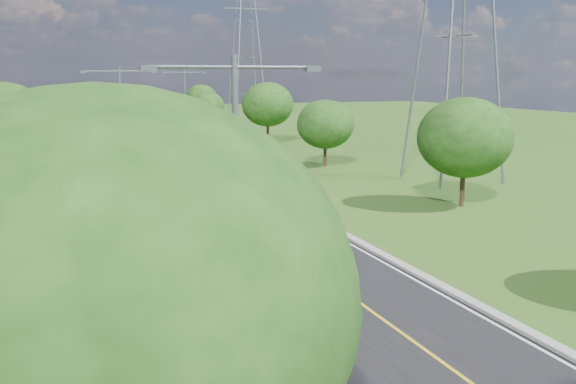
{
  "coord_description": "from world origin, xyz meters",
  "views": [
    {
      "loc": [
        -11.71,
        -7.92,
        9.39
      ],
      "look_at": [
        0.53,
        24.47,
        3.0
      ],
      "focal_mm": 40.0,
      "sensor_mm": 36.0,
      "label": 1
    }
  ],
  "objects": [
    {
      "name": "ground",
      "position": [
        0.0,
        60.0,
        0.0
      ],
      "size": [
        260.0,
        260.0,
        0.0
      ],
      "primitive_type": "plane",
      "color": "#254814",
      "rests_on": "ground"
    },
    {
      "name": "road",
      "position": [
        0.0,
        66.0,
        0.03
      ],
      "size": [
        8.0,
        150.0,
        0.06
      ],
      "primitive_type": "cube",
      "color": "black",
      "rests_on": "ground"
    },
    {
      "name": "curb_left",
      "position": [
        -4.25,
        66.0,
        0.11
      ],
      "size": [
        0.5,
        150.0,
        0.22
      ],
      "primitive_type": "cube",
      "color": "gray",
      "rests_on": "ground"
    },
    {
      "name": "curb_right",
      "position": [
        4.25,
        66.0,
        0.11
      ],
      "size": [
        0.5,
        150.0,
        0.22
      ],
      "primitive_type": "cube",
      "color": "gray",
      "rests_on": "ground"
    },
    {
      "name": "speed_limit_sign",
      "position": [
        5.2,
        37.98,
        1.6
      ],
      "size": [
        0.55,
        0.09,
        2.4
      ],
      "color": "slate",
      "rests_on": "ground"
    },
    {
      "name": "overpass",
      "position": [
        0.0,
        140.0,
        2.41
      ],
      "size": [
        30.0,
        3.0,
        3.2
      ],
      "color": "gray",
      "rests_on": "ground"
    },
    {
      "name": "streetlight_near_left",
      "position": [
        -6.0,
        12.0,
        5.94
      ],
      "size": [
        5.9,
        0.25,
        10.0
      ],
      "color": "slate",
      "rests_on": "ground"
    },
    {
      "name": "streetlight_mid_left",
      "position": [
        -6.0,
        45.0,
        5.94
      ],
      "size": [
        5.9,
        0.25,
        10.0
      ],
      "color": "slate",
      "rests_on": "ground"
    },
    {
      "name": "streetlight_far_right",
      "position": [
        6.0,
        78.0,
        5.94
      ],
      "size": [
        5.9,
        0.25,
        10.0
      ],
      "color": "slate",
      "rests_on": "ground"
    },
    {
      "name": "power_tower_near",
      "position": [
        22.0,
        40.0,
        14.01
      ],
      "size": [
        9.0,
        6.4,
        28.0
      ],
      "color": "slate",
      "rests_on": "ground"
    },
    {
      "name": "power_tower_far",
      "position": [
        26.0,
        115.0,
        14.01
      ],
      "size": [
        9.0,
        6.4,
        28.0
      ],
      "color": "slate",
      "rests_on": "ground"
    },
    {
      "name": "tree_lc",
      "position": [
        -15.0,
        50.0,
        5.58
      ],
      "size": [
        7.56,
        7.56,
        8.79
      ],
      "color": "black",
      "rests_on": "ground"
    },
    {
      "name": "tree_le",
      "position": [
        -14.5,
        98.0,
        4.33
      ],
      "size": [
        5.88,
        5.88,
        6.84
      ],
      "color": "black",
      "rests_on": "ground"
    },
    {
      "name": "tree_lf",
      "position": [
        -11.0,
        2.0,
        5.89
      ],
      "size": [
        7.98,
        7.98,
        9.28
      ],
      "color": "black",
      "rests_on": "ground"
    },
    {
      "name": "tree_rb",
      "position": [
        16.0,
        30.0,
        4.95
      ],
      "size": [
        6.72,
        6.72,
        7.82
      ],
      "color": "black",
      "rests_on": "ground"
    },
    {
      "name": "tree_rc",
      "position": [
        15.0,
        52.0,
        4.33
      ],
      "size": [
        5.88,
        5.88,
        6.84
      ],
      "color": "black",
      "rests_on": "ground"
    },
    {
      "name": "tree_rd",
      "position": [
        17.0,
        76.0,
        5.27
      ],
      "size": [
        7.14,
        7.14,
        8.3
      ],
      "color": "black",
      "rests_on": "ground"
    },
    {
      "name": "tree_re",
      "position": [
        14.5,
        100.0,
        4.02
      ],
      "size": [
        5.46,
        5.46,
        6.35
      ],
      "color": "black",
      "rests_on": "ground"
    },
    {
      "name": "tree_rf",
      "position": [
        18.0,
        120.0,
        4.64
      ],
      "size": [
        6.3,
        6.3,
        7.33
      ],
      "color": "black",
      "rests_on": "ground"
    },
    {
      "name": "bus_outbound",
      "position": [
        3.2,
        73.88,
        1.56
      ],
      "size": [
        3.41,
        10.94,
        3.0
      ],
      "primitive_type": "imported",
      "rotation": [
        0.0,
        0.0,
        3.06
      ],
      "color": "white",
      "rests_on": "road"
    },
    {
      "name": "bus_inbound",
      "position": [
        -1.3,
        63.23,
        1.54
      ],
      "size": [
        2.84,
        10.68,
        2.95
      ],
      "primitive_type": "imported",
      "rotation": [
        0.0,
        0.0,
        -0.03
      ],
      "color": "white",
      "rests_on": "road"
    }
  ]
}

